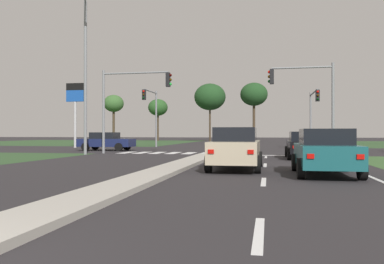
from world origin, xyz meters
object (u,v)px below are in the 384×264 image
at_px(car_black_sixth, 305,145).
at_px(traffic_signal_near_right, 309,93).
at_px(car_blue_near, 226,137).
at_px(fuel_price_totem, 75,100).
at_px(treeline_third, 210,97).
at_px(street_lamp_second, 85,69).
at_px(pedestrian_at_median, 232,134).
at_px(car_teal_fourth, 325,152).
at_px(traffic_signal_far_left, 152,108).
at_px(car_beige_second, 236,148).
at_px(treeline_second, 158,108).
at_px(car_navy_third, 106,141).
at_px(traffic_signal_far_right, 313,108).
at_px(treeline_near, 114,104).
at_px(traffic_signal_near_left, 128,96).
at_px(treeline_fourth, 254,95).

height_order(car_black_sixth, traffic_signal_near_right, traffic_signal_near_right).
relative_size(car_blue_near, car_black_sixth, 0.91).
distance_m(fuel_price_totem, treeline_third, 34.23).
distance_m(street_lamp_second, pedestrian_at_median, 19.89).
distance_m(car_teal_fourth, treeline_third, 56.70).
distance_m(traffic_signal_far_left, street_lamp_second, 13.60).
distance_m(car_beige_second, treeline_second, 57.63).
bearing_deg(pedestrian_at_median, car_black_sixth, -136.44).
relative_size(car_navy_third, treeline_second, 0.58).
relative_size(car_beige_second, treeline_third, 0.45).
height_order(car_teal_fourth, pedestrian_at_median, pedestrian_at_median).
distance_m(street_lamp_second, treeline_second, 46.39).
xyz_separation_m(car_navy_third, traffic_signal_far_left, (1.67, 7.26, 3.17)).
distance_m(car_beige_second, traffic_signal_near_right, 11.59).
height_order(traffic_signal_far_right, treeline_near, treeline_near).
relative_size(car_navy_third, treeline_near, 0.52).
relative_size(traffic_signal_near_left, pedestrian_at_median, 3.02).
bearing_deg(fuel_price_totem, car_black_sixth, -32.66).
bearing_deg(car_black_sixth, fuel_price_totem, 147.34).
xyz_separation_m(car_beige_second, traffic_signal_far_left, (-10.01, 22.14, 3.10)).
xyz_separation_m(traffic_signal_near_left, fuel_price_totem, (-9.05, 9.97, 0.61)).
bearing_deg(street_lamp_second, treeline_third, 87.86).
xyz_separation_m(fuel_price_totem, treeline_third, (8.49, 33.01, 3.16)).
bearing_deg(car_teal_fourth, treeline_third, 102.19).
bearing_deg(traffic_signal_far_left, treeline_fourth, 74.08).
xyz_separation_m(traffic_signal_near_left, street_lamp_second, (-2.24, -1.85, 1.59)).
bearing_deg(traffic_signal_near_left, car_beige_second, -51.90).
relative_size(car_blue_near, traffic_signal_far_right, 0.73).
xyz_separation_m(traffic_signal_near_right, treeline_third, (-12.57, 42.98, 3.81)).
relative_size(treeline_near, treeline_second, 1.12).
relative_size(car_blue_near, treeline_near, 0.49).
distance_m(car_black_sixth, treeline_fourth, 46.63).
distance_m(traffic_signal_far_right, treeline_third, 35.13).
xyz_separation_m(car_black_sixth, treeline_third, (-12.00, 46.14, 7.00)).
bearing_deg(pedestrian_at_median, car_beige_second, -147.72).
relative_size(traffic_signal_near_right, traffic_signal_near_left, 1.00).
bearing_deg(treeline_second, street_lamp_second, -80.05).
relative_size(traffic_signal_near_right, treeline_second, 0.76).
relative_size(traffic_signal_far_right, fuel_price_totem, 0.91).
bearing_deg(treeline_second, car_beige_second, -71.21).
height_order(traffic_signal_far_right, traffic_signal_far_left, traffic_signal_far_left).
bearing_deg(car_black_sixth, traffic_signal_far_left, 131.76).
distance_m(pedestrian_at_median, fuel_price_totem, 16.28).
distance_m(car_beige_second, treeline_near, 60.92).
bearing_deg(pedestrian_at_median, treeline_fourth, 24.15).
relative_size(traffic_signal_far_left, treeline_second, 0.75).
xyz_separation_m(pedestrian_at_median, fuel_price_totem, (-14.82, -5.87, 3.30)).
height_order(car_navy_third, fuel_price_totem, fuel_price_totem).
distance_m(car_blue_near, treeline_third, 13.29).
height_order(car_blue_near, treeline_near, treeline_near).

